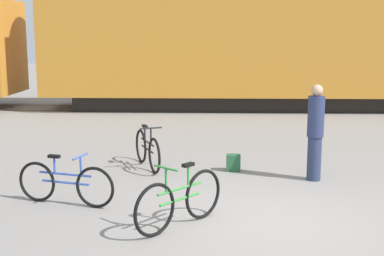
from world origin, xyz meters
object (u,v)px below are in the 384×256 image
(bicycle_green, at_px, (180,200))
(person_in_navy, at_px, (315,132))
(bicycle_blue, at_px, (65,183))
(backpack, at_px, (233,163))
(freight_train, at_px, (235,32))
(bicycle_black, at_px, (147,150))

(bicycle_green, height_order, person_in_navy, person_in_navy)
(bicycle_blue, relative_size, person_in_navy, 0.93)
(bicycle_green, xyz_separation_m, backpack, (0.92, 3.22, -0.23))
(freight_train, relative_size, bicycle_blue, 25.59)
(person_in_navy, bearing_deg, bicycle_black, 144.29)
(person_in_navy, bearing_deg, backpack, 135.66)
(bicycle_black, distance_m, person_in_navy, 3.44)
(bicycle_black, bearing_deg, freight_train, 75.76)
(backpack, bearing_deg, bicycle_black, 173.64)
(bicycle_blue, bearing_deg, freight_train, 73.64)
(bicycle_blue, distance_m, bicycle_black, 2.68)
(freight_train, xyz_separation_m, bicycle_blue, (-3.30, -11.24, -2.42))
(bicycle_black, height_order, backpack, bicycle_black)
(bicycle_black, bearing_deg, person_in_navy, -14.24)
(person_in_navy, bearing_deg, freight_train, 74.84)
(bicycle_green, relative_size, person_in_navy, 0.74)
(bicycle_blue, bearing_deg, bicycle_green, -26.46)
(freight_train, height_order, bicycle_green, freight_train)
(bicycle_green, bearing_deg, backpack, 74.00)
(bicycle_black, xyz_separation_m, backpack, (1.78, -0.20, -0.21))
(bicycle_green, bearing_deg, bicycle_blue, 153.54)
(freight_train, xyz_separation_m, person_in_navy, (1.06, -9.62, -1.84))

